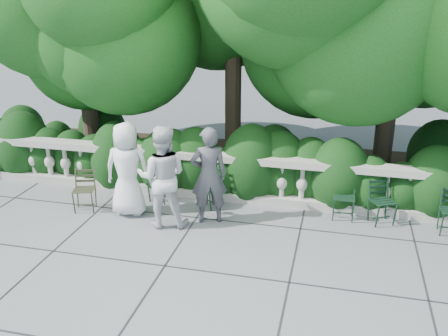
% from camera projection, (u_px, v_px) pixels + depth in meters
% --- Properties ---
extents(ground, '(90.00, 90.00, 0.00)m').
position_uv_depth(ground, '(211.00, 240.00, 8.81)').
color(ground, '#5A5E62').
rests_on(ground, ground).
extents(balustrade, '(12.00, 0.44, 1.00)m').
position_uv_depth(balustrade, '(233.00, 178.00, 10.28)').
color(balustrade, '#9E998E').
rests_on(balustrade, ground).
extents(shrub_hedge, '(15.00, 2.60, 1.70)m').
position_uv_depth(shrub_hedge, '(244.00, 179.00, 11.54)').
color(shrub_hedge, black).
rests_on(shrub_hedge, ground).
extents(chair_a, '(0.55, 0.58, 0.84)m').
position_uv_depth(chair_a, '(157.00, 203.00, 10.27)').
color(chair_a, black).
rests_on(chair_a, ground).
extents(chair_c, '(0.61, 0.63, 0.84)m').
position_uv_depth(chair_c, '(204.00, 208.00, 10.05)').
color(chair_c, black).
rests_on(chair_c, ground).
extents(chair_d, '(0.44, 0.48, 0.84)m').
position_uv_depth(chair_d, '(342.00, 222.00, 9.49)').
color(chair_d, black).
rests_on(chair_d, ground).
extents(chair_f, '(0.61, 0.63, 0.84)m').
position_uv_depth(chair_f, '(384.00, 226.00, 9.31)').
color(chair_f, black).
rests_on(chair_f, ground).
extents(chair_weathered, '(0.56, 0.59, 0.84)m').
position_uv_depth(chair_weathered, '(85.00, 213.00, 9.84)').
color(chair_weathered, black).
rests_on(chair_weathered, ground).
extents(person_businessman, '(0.94, 0.65, 1.85)m').
position_uv_depth(person_businessman, '(127.00, 169.00, 9.52)').
color(person_businessman, white).
rests_on(person_businessman, ground).
extents(person_woman_grey, '(0.79, 0.66, 1.86)m').
position_uv_depth(person_woman_grey, '(209.00, 175.00, 9.21)').
color(person_woman_grey, '#46464C').
rests_on(person_woman_grey, ground).
extents(person_casual_man, '(1.07, 0.91, 1.92)m').
position_uv_depth(person_casual_man, '(162.00, 177.00, 9.06)').
color(person_casual_man, silver).
rests_on(person_casual_man, ground).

